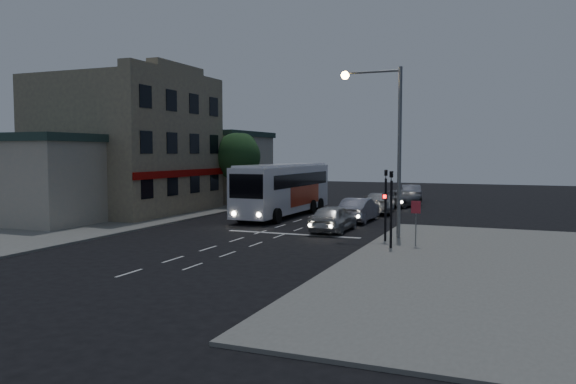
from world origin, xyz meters
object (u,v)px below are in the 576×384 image
at_px(streetlight, 387,132).
at_px(traffic_signal_main, 386,196).
at_px(car_sedan_c, 401,198).
at_px(street_tree, 237,154).
at_px(regulatory_sign, 416,216).
at_px(car_suv, 333,218).
at_px(car_extra, 411,193).
at_px(car_sedan_b, 379,203).
at_px(traffic_signal_side, 391,200).
at_px(car_sedan_a, 359,210).
at_px(tour_bus, 284,188).

bearing_deg(streetlight, traffic_signal_main, -79.80).
bearing_deg(car_sedan_c, street_tree, 36.83).
height_order(traffic_signal_main, regulatory_sign, traffic_signal_main).
distance_m(car_suv, regulatory_sign, 6.81).
xyz_separation_m(car_suv, streetlight, (3.48, -1.60, 4.93)).
bearing_deg(car_sedan_c, car_extra, -75.50).
height_order(car_suv, streetlight, streetlight).
height_order(car_sedan_b, car_sedan_c, car_sedan_b).
height_order(car_sedan_c, traffic_signal_side, traffic_signal_side).
distance_m(car_sedan_b, streetlight, 13.96).
distance_m(car_sedan_a, traffic_signal_main, 9.19).
bearing_deg(traffic_signal_side, tour_bus, 131.77).
height_order(car_suv, regulatory_sign, regulatory_sign).
xyz_separation_m(tour_bus, street_tree, (-6.25, 4.74, 2.44)).
bearing_deg(regulatory_sign, tour_bus, 136.94).
height_order(car_suv, traffic_signal_main, traffic_signal_main).
bearing_deg(tour_bus, streetlight, -40.31).
bearing_deg(car_extra, car_sedan_c, 77.97).
relative_size(car_sedan_a, regulatory_sign, 2.22).
height_order(car_sedan_c, streetlight, streetlight).
distance_m(car_extra, regulatory_sign, 27.03).
xyz_separation_m(car_sedan_b, car_sedan_c, (0.56, 5.80, -0.08)).
distance_m(tour_bus, car_extra, 17.36).
distance_m(tour_bus, streetlight, 12.86).
xyz_separation_m(tour_bus, car_extra, (6.45, 16.07, -1.26)).
bearing_deg(car_extra, tour_bus, 54.82).
xyz_separation_m(traffic_signal_side, street_tree, (-16.51, 16.22, 2.08)).
distance_m(car_suv, traffic_signal_main, 5.07).
relative_size(traffic_signal_side, regulatory_sign, 1.86).
bearing_deg(car_suv, car_extra, -92.06).
height_order(car_sedan_c, regulatory_sign, regulatory_sign).
xyz_separation_m(car_sedan_c, streetlight, (2.72, -18.43, 5.01)).
xyz_separation_m(car_sedan_a, regulatory_sign, (5.28, -9.33, 0.79)).
distance_m(traffic_signal_main, streetlight, 3.61).
bearing_deg(regulatory_sign, street_tree, 138.92).
bearing_deg(car_extra, traffic_signal_main, 83.62).
distance_m(car_suv, car_sedan_b, 11.04).
bearing_deg(streetlight, car_extra, 96.72).
bearing_deg(regulatory_sign, car_sedan_c, 102.63).
height_order(car_sedan_a, car_sedan_b, car_sedan_a).
bearing_deg(tour_bus, car_sedan_c, 58.23).
xyz_separation_m(car_sedan_b, traffic_signal_side, (4.24, -16.03, 1.63)).
xyz_separation_m(car_sedan_a, car_extra, (0.47, 17.26, -0.01)).
distance_m(car_sedan_c, regulatory_sign, 21.40).
height_order(traffic_signal_main, traffic_signal_side, same).
bearing_deg(traffic_signal_main, car_suv, 140.99).
bearing_deg(tour_bus, car_extra, 68.80).
height_order(tour_bus, traffic_signal_main, traffic_signal_main).
relative_size(streetlight, street_tree, 1.45).
height_order(car_suv, car_extra, car_suv).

